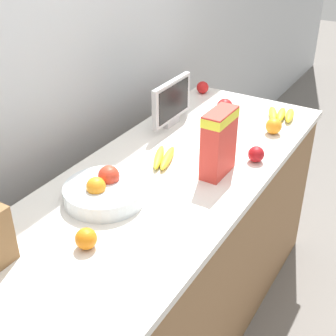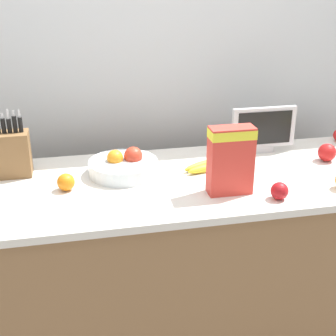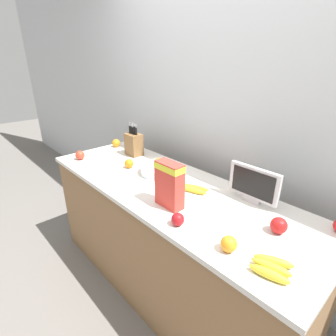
{
  "view_description": "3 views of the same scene",
  "coord_description": "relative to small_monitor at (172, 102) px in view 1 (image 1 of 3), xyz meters",
  "views": [
    {
      "loc": [
        -1.28,
        -0.83,
        1.83
      ],
      "look_at": [
        0.02,
        -0.04,
        0.94
      ],
      "focal_mm": 50.0,
      "sensor_mm": 36.0,
      "label": 1
    },
    {
      "loc": [
        -0.38,
        -1.74,
        1.67
      ],
      "look_at": [
        -0.02,
        -0.01,
        0.93
      ],
      "focal_mm": 50.0,
      "sensor_mm": 36.0,
      "label": 2
    },
    {
      "loc": [
        1.16,
        -1.06,
        1.67
      ],
      "look_at": [
        -0.04,
        0.03,
        0.98
      ],
      "focal_mm": 28.0,
      "sensor_mm": 36.0,
      "label": 3
    }
  ],
  "objects": [
    {
      "name": "wall_back",
      "position": [
        -0.49,
        0.36,
        0.31
      ],
      "size": [
        9.0,
        0.06,
        2.6
      ],
      "color": "silver",
      "rests_on": "ground_plane"
    },
    {
      "name": "counter",
      "position": [
        -0.49,
        -0.22,
        -0.55
      ],
      "size": [
        2.07,
        0.72,
        0.87
      ],
      "color": "olive",
      "rests_on": "ground_plane"
    },
    {
      "name": "small_monitor",
      "position": [
        0.0,
        0.0,
        0.0
      ],
      "size": [
        0.31,
        0.03,
        0.22
      ],
      "color": "#B7B7BC",
      "rests_on": "counter"
    },
    {
      "name": "cereal_box",
      "position": [
        -0.3,
        -0.39,
        0.03
      ],
      "size": [
        0.17,
        0.08,
        0.27
      ],
      "rotation": [
        0.0,
        0.0,
        -0.01
      ],
      "color": "red",
      "rests_on": "counter"
    },
    {
      "name": "fruit_bowl",
      "position": [
        -0.68,
        -0.12,
        -0.08
      ],
      "size": [
        0.3,
        0.3,
        0.11
      ],
      "color": "silver",
      "rests_on": "counter"
    },
    {
      "name": "banana_bunch_left",
      "position": [
        -0.33,
        -0.15,
        -0.1
      ],
      "size": [
        0.21,
        0.14,
        0.04
      ],
      "rotation": [
        0.0,
        0.0,
        3.48
      ],
      "color": "yellow",
      "rests_on": "counter"
    },
    {
      "name": "banana_bunch_right",
      "position": [
        0.35,
        -0.43,
        -0.1
      ],
      "size": [
        0.19,
        0.17,
        0.04
      ],
      "rotation": [
        0.0,
        0.0,
        0.27
      ],
      "color": "yellow",
      "rests_on": "counter"
    },
    {
      "name": "apple_by_knife_block",
      "position": [
        -0.13,
        -0.48,
        -0.09
      ],
      "size": [
        0.07,
        0.07,
        0.07
      ],
      "primitive_type": "sphere",
      "color": "#A31419",
      "rests_on": "counter"
    },
    {
      "name": "apple_front",
      "position": [
        0.45,
        0.07,
        -0.09
      ],
      "size": [
        0.07,
        0.07,
        0.07
      ],
      "primitive_type": "sphere",
      "color": "red",
      "rests_on": "counter"
    },
    {
      "name": "apple_leftmost",
      "position": [
        0.25,
        -0.16,
        -0.08
      ],
      "size": [
        0.08,
        0.08,
        0.08
      ],
      "primitive_type": "sphere",
      "color": "red",
      "rests_on": "counter"
    },
    {
      "name": "orange_mid_left",
      "position": [
        0.16,
        -0.45,
        -0.08
      ],
      "size": [
        0.07,
        0.07,
        0.07
      ],
      "primitive_type": "sphere",
      "color": "orange",
      "rests_on": "counter"
    },
    {
      "name": "orange_back_center",
      "position": [
        -0.92,
        -0.24,
        -0.08
      ],
      "size": [
        0.07,
        0.07,
        0.07
      ],
      "primitive_type": "sphere",
      "color": "orange",
      "rests_on": "counter"
    }
  ]
}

